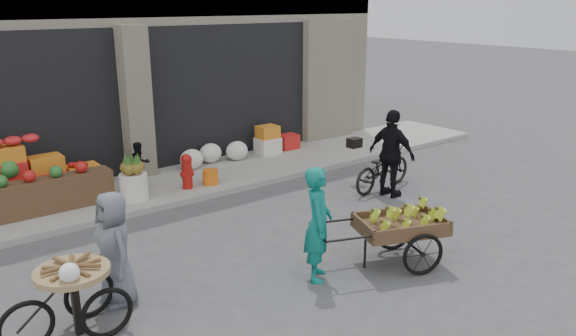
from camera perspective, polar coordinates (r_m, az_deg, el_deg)
ground at (r=8.54m, az=-0.74°, el=-9.33°), size 80.00×80.00×0.00m
sidewalk at (r=11.81m, az=-12.88°, el=-1.94°), size 18.00×2.20×0.12m
building at (r=14.89m, az=-20.48°, el=14.23°), size 14.00×6.45×7.00m
fruit_display at (r=11.14m, az=-25.29°, el=-0.97°), size 3.10×1.12×1.24m
pineapple_bin at (r=10.99m, az=-15.38°, el=-1.81°), size 0.52×0.52×0.50m
fire_hydrant at (r=11.35m, az=-10.24°, el=-0.19°), size 0.22×0.22×0.71m
orange_bucket at (r=11.60m, az=-7.88°, el=-0.91°), size 0.32×0.32×0.30m
right_bay_goods at (r=13.44m, az=-4.00°, el=2.26°), size 3.35×0.60×0.70m
seated_person at (r=11.61m, az=-14.82°, el=0.32°), size 0.51×0.43×0.93m
banana_cart at (r=8.33m, az=11.09°, el=-5.50°), size 2.26×1.52×0.88m
vendor_woman at (r=7.71m, az=3.08°, el=-5.69°), size 0.69×0.70×1.63m
tricycle_cart at (r=6.99m, az=-20.95°, el=-11.55°), size 1.43×0.85×0.95m
vendor_grey at (r=7.45m, az=-17.17°, el=-7.81°), size 0.48×0.73×1.50m
bicycle at (r=11.64m, az=9.58°, el=0.00°), size 1.78×0.80×0.90m
cyclist at (r=11.13m, az=10.49°, el=1.42°), size 0.55×1.06×1.74m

